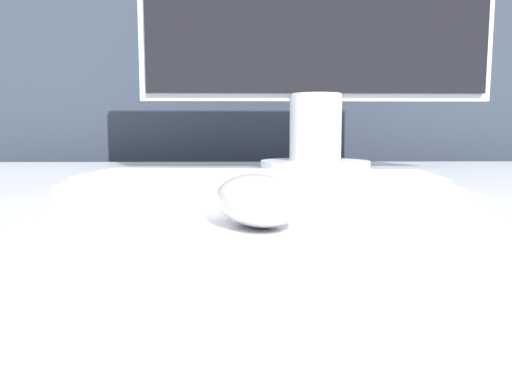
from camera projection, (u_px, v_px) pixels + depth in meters
name	position (u px, v px, depth m)	size (l,w,h in m)	color
partition_panel	(266.00, 200.00, 1.31)	(5.00, 0.03, 1.26)	#333D4C
computer_mouse_near	(257.00, 200.00, 0.38)	(0.09, 0.12, 0.04)	white
keyboard	(259.00, 184.00, 0.56)	(0.42, 0.18, 0.02)	silver
monitor	(317.00, 28.00, 0.84)	(0.60, 0.19, 0.45)	white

